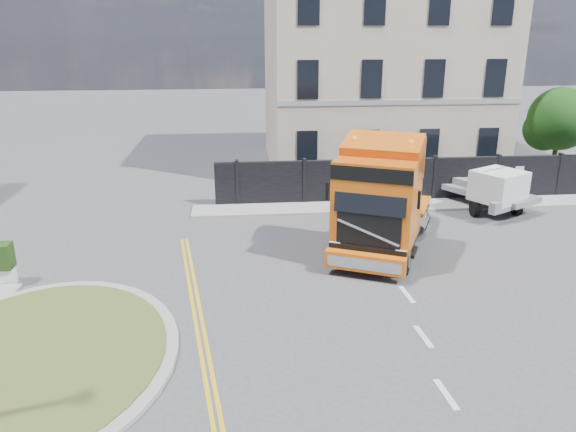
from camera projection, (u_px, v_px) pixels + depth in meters
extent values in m
plane|color=#424244|center=(308.00, 293.00, 16.95)|extent=(120.00, 120.00, 0.00)
cylinder|color=gray|center=(35.00, 359.00, 13.46)|extent=(6.80, 6.80, 0.12)
cylinder|color=#38461C|center=(35.00, 356.00, 13.44)|extent=(6.20, 6.20, 0.05)
cube|color=black|center=(413.00, 180.00, 25.67)|extent=(18.00, 0.25, 2.00)
cube|color=beige|center=(377.00, 67.00, 31.31)|extent=(12.00, 10.00, 11.00)
cylinder|color=#382619|center=(554.00, 157.00, 29.21)|extent=(0.24, 0.24, 2.40)
sphere|color=black|center=(560.00, 119.00, 28.57)|extent=(3.20, 3.20, 3.20)
sphere|color=black|center=(545.00, 129.00, 29.09)|extent=(2.20, 2.20, 2.20)
cube|color=gray|center=(417.00, 205.00, 25.12)|extent=(20.00, 1.60, 0.12)
cube|color=black|center=(385.00, 223.00, 20.73)|extent=(5.03, 6.92, 0.46)
cube|color=#DC5E0F|center=(378.00, 199.00, 18.66)|extent=(3.46, 3.51, 2.88)
cube|color=#DC5E0F|center=(386.00, 157.00, 19.25)|extent=(2.72, 1.93, 1.44)
cube|color=black|center=(370.00, 197.00, 17.36)|extent=(2.07, 1.02, 1.08)
cube|color=#DC5E0F|center=(365.00, 263.00, 17.72)|extent=(2.48, 1.42, 0.56)
cylinder|color=black|center=(338.00, 250.00, 18.82)|extent=(0.75, 1.11, 1.07)
cylinder|color=gray|center=(338.00, 250.00, 18.82)|extent=(0.58, 0.69, 0.59)
cylinder|color=black|center=(404.00, 258.00, 18.11)|extent=(0.75, 1.11, 1.07)
cylinder|color=gray|center=(404.00, 258.00, 18.11)|extent=(0.58, 0.69, 0.59)
cylinder|color=black|center=(362.00, 217.00, 22.07)|extent=(0.75, 1.11, 1.07)
cylinder|color=gray|center=(362.00, 217.00, 22.07)|extent=(0.58, 0.69, 0.59)
cylinder|color=black|center=(419.00, 223.00, 21.36)|extent=(0.75, 1.11, 1.07)
cylinder|color=gray|center=(419.00, 223.00, 21.36)|extent=(0.58, 0.69, 0.59)
cylinder|color=black|center=(368.00, 208.00, 23.17)|extent=(0.75, 1.11, 1.07)
cylinder|color=gray|center=(368.00, 208.00, 23.17)|extent=(0.58, 0.69, 0.59)
cylinder|color=black|center=(423.00, 214.00, 22.46)|extent=(0.75, 1.11, 1.07)
cylinder|color=gray|center=(423.00, 214.00, 22.46)|extent=(0.58, 0.69, 0.59)
cube|color=slate|center=(482.00, 191.00, 25.09)|extent=(3.91, 4.97, 0.24)
cube|color=silver|center=(498.00, 186.00, 23.51)|extent=(2.47, 2.43, 1.26)
cylinder|color=black|center=(475.00, 209.00, 23.74)|extent=(0.24, 0.68, 0.68)
cylinder|color=black|center=(516.00, 207.00, 23.91)|extent=(0.24, 0.68, 0.68)
cylinder|color=black|center=(449.00, 190.00, 26.49)|extent=(0.24, 0.68, 0.68)
cylinder|color=black|center=(487.00, 189.00, 26.66)|extent=(0.24, 0.68, 0.68)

